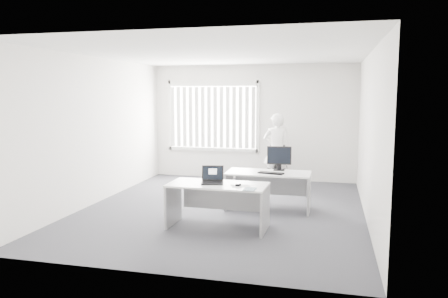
% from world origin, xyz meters
% --- Properties ---
extents(ground, '(6.00, 6.00, 0.00)m').
position_xyz_m(ground, '(0.00, 0.00, 0.00)').
color(ground, '#404046').
rests_on(ground, ground).
extents(wall_back, '(5.00, 0.02, 2.80)m').
position_xyz_m(wall_back, '(0.00, 3.00, 1.40)').
color(wall_back, silver).
rests_on(wall_back, ground).
extents(wall_front, '(5.00, 0.02, 2.80)m').
position_xyz_m(wall_front, '(0.00, -3.00, 1.40)').
color(wall_front, silver).
rests_on(wall_front, ground).
extents(wall_left, '(0.02, 6.00, 2.80)m').
position_xyz_m(wall_left, '(-2.50, 0.00, 1.40)').
color(wall_left, silver).
rests_on(wall_left, ground).
extents(wall_right, '(0.02, 6.00, 2.80)m').
position_xyz_m(wall_right, '(2.50, 0.00, 1.40)').
color(wall_right, silver).
rests_on(wall_right, ground).
extents(ceiling, '(5.00, 6.00, 0.02)m').
position_xyz_m(ceiling, '(0.00, 0.00, 2.80)').
color(ceiling, silver).
rests_on(ceiling, wall_back).
extents(window, '(2.32, 0.06, 1.76)m').
position_xyz_m(window, '(-1.00, 2.96, 1.55)').
color(window, silver).
rests_on(window, wall_back).
extents(blinds, '(2.20, 0.10, 1.50)m').
position_xyz_m(blinds, '(-1.00, 2.90, 1.52)').
color(blinds, silver).
rests_on(blinds, wall_back).
extents(desk_near, '(1.56, 0.76, 0.70)m').
position_xyz_m(desk_near, '(0.19, -1.09, 0.51)').
color(desk_near, silver).
rests_on(desk_near, ground).
extents(desk_far, '(1.51, 0.72, 0.69)m').
position_xyz_m(desk_far, '(0.80, 0.20, 0.50)').
color(desk_far, silver).
rests_on(desk_far, ground).
extents(office_chair, '(0.54, 0.54, 0.93)m').
position_xyz_m(office_chair, '(0.71, 2.34, 0.29)').
color(office_chair, black).
rests_on(office_chair, ground).
extents(person, '(0.64, 0.45, 1.68)m').
position_xyz_m(person, '(0.71, 2.20, 0.84)').
color(person, white).
rests_on(person, ground).
extents(laptop, '(0.40, 0.37, 0.27)m').
position_xyz_m(laptop, '(0.11, -1.11, 0.84)').
color(laptop, black).
rests_on(laptop, desk_near).
extents(paper_sheet, '(0.35, 0.30, 0.00)m').
position_xyz_m(paper_sheet, '(0.58, -1.17, 0.70)').
color(paper_sheet, silver).
rests_on(paper_sheet, desk_near).
extents(mouse, '(0.07, 0.11, 0.04)m').
position_xyz_m(mouse, '(0.53, -1.16, 0.73)').
color(mouse, '#B8B8BA').
rests_on(mouse, paper_sheet).
extents(booklet, '(0.17, 0.23, 0.01)m').
position_xyz_m(booklet, '(0.75, -1.37, 0.71)').
color(booklet, white).
rests_on(booklet, desk_near).
extents(keyboard, '(0.48, 0.25, 0.02)m').
position_xyz_m(keyboard, '(0.87, 0.06, 0.70)').
color(keyboard, black).
rests_on(keyboard, desk_far).
extents(monitor, '(0.45, 0.16, 0.45)m').
position_xyz_m(monitor, '(0.97, 0.44, 0.91)').
color(monitor, black).
rests_on(monitor, desk_far).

